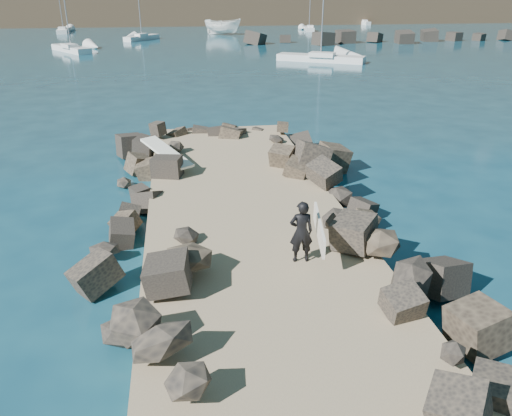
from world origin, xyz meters
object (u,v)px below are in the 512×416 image
object	(u,v)px
sailboat_b	(142,38)
boat_imported	(223,26)
surfer_with_board	(304,231)
surfboard_resting	(167,155)

from	to	relation	value
sailboat_b	boat_imported	bearing A→B (deg)	31.51
surfer_with_board	sailboat_b	xyz separation A→B (m)	(-7.38, 65.87, -1.06)
boat_imported	surfer_with_board	bearing A→B (deg)	-151.51
surfboard_resting	sailboat_b	world-z (taller)	sailboat_b
surfer_with_board	sailboat_b	distance (m)	66.29
boat_imported	sailboat_b	world-z (taller)	sailboat_b
boat_imported	surfer_with_board	xyz separation A→B (m)	(-4.95, -73.43, 0.18)
surfboard_resting	surfer_with_board	xyz separation A→B (m)	(3.40, -7.81, 0.37)
boat_imported	sailboat_b	bearing A→B (deg)	153.85
surfboard_resting	boat_imported	bearing A→B (deg)	49.22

